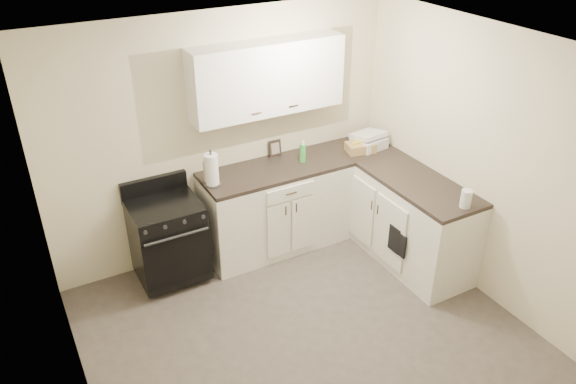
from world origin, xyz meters
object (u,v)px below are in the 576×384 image
stove (169,240)px  wicker_basket (360,147)px  countertop_grill (369,142)px  paper_towel (212,170)px  knife_block (210,172)px

stove → wicker_basket: size_ratio=2.68×
stove → countertop_grill: (2.31, -0.02, 0.54)m
paper_towel → wicker_basket: (1.67, -0.08, -0.11)m
stove → knife_block: size_ratio=3.60×
wicker_basket → countertop_grill: (0.15, 0.05, 0.01)m
countertop_grill → knife_block: bearing=169.7°
knife_block → wicker_basket: (1.67, -0.13, -0.06)m
knife_block → stove: bearing=-178.9°
stove → paper_towel: size_ratio=2.50×
stove → countertop_grill: 2.37m
paper_towel → countertop_grill: size_ratio=1.00×
stove → knife_block: bearing=6.5°
wicker_basket → knife_block: bearing=175.6°
stove → wicker_basket: (2.16, -0.07, 0.53)m
paper_towel → countertop_grill: 1.82m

